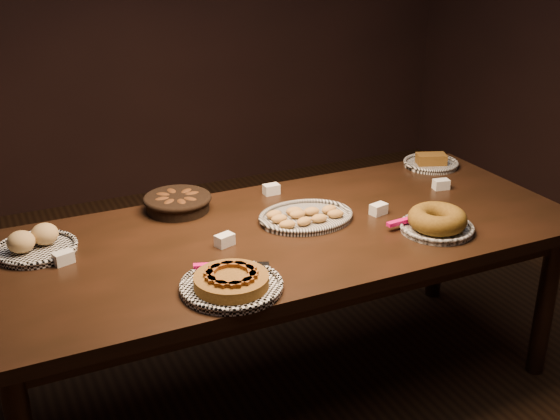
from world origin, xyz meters
name	(u,v)px	position (x,y,z in m)	size (l,w,h in m)	color
ground	(283,386)	(0.00, 0.00, 0.00)	(5.00, 5.00, 0.00)	black
buffet_table	(284,248)	(0.00, 0.00, 0.68)	(2.40, 1.00, 0.75)	black
apple_tart_plate	(231,283)	(-0.36, -0.34, 0.77)	(0.35, 0.35, 0.07)	white
madeleine_platter	(305,217)	(0.12, 0.06, 0.77)	(0.39, 0.32, 0.05)	black
bundt_cake_plate	(437,222)	(0.55, -0.26, 0.79)	(0.33, 0.31, 0.09)	black
croissant_basket	(178,201)	(-0.32, 0.38, 0.79)	(0.30, 0.30, 0.07)	black
bread_roll_plate	(35,244)	(-0.91, 0.23, 0.78)	(0.30, 0.30, 0.09)	white
loaf_plate	(431,162)	(0.99, 0.38, 0.77)	(0.27, 0.27, 0.06)	black
tent_cards	(286,214)	(0.06, 0.11, 0.77)	(1.76, 0.46, 0.04)	white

